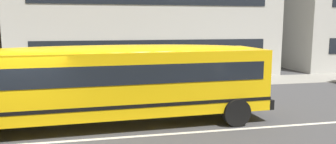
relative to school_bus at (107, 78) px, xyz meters
The scene contains 4 objects.
ground_plane 3.19m from the school_bus, 150.46° to the right, with size 400.00×400.00×0.00m, color #424244.
sidewalk_far 7.70m from the school_bus, 108.56° to the left, with size 120.00×3.00×0.01m, color gray.
lane_centreline 3.19m from the school_bus, 150.46° to the right, with size 110.00×0.16×0.01m, color silver.
school_bus is the anchor object (origin of this frame).
Camera 1 is at (2.19, -9.49, 3.41)m, focal length 34.47 mm.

